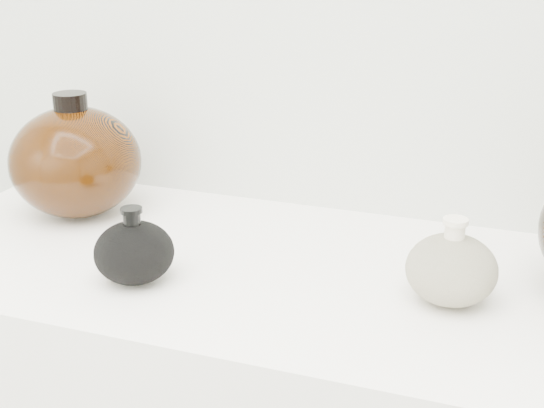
% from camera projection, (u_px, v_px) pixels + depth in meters
% --- Properties ---
extents(black_gourd_vase, '(0.12, 0.12, 0.11)m').
position_uv_depth(black_gourd_vase, '(134.00, 252.00, 1.01)').
color(black_gourd_vase, black).
rests_on(black_gourd_vase, display_counter).
extents(cream_gourd_vase, '(0.13, 0.13, 0.11)m').
position_uv_depth(cream_gourd_vase, '(451.00, 269.00, 0.95)').
color(cream_gourd_vase, '#BAAC92').
rests_on(cream_gourd_vase, display_counter).
extents(left_round_pot, '(0.28, 0.28, 0.20)m').
position_uv_depth(left_round_pot, '(76.00, 161.00, 1.23)').
color(left_round_pot, black).
rests_on(left_round_pot, display_counter).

